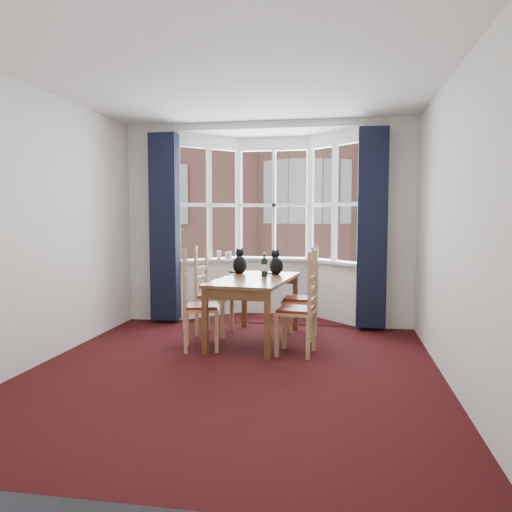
% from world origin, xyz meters
% --- Properties ---
extents(floor, '(4.50, 4.50, 0.00)m').
position_xyz_m(floor, '(0.00, 0.00, 0.00)').
color(floor, black).
rests_on(floor, ground).
extents(ceiling, '(4.50, 4.50, 0.00)m').
position_xyz_m(ceiling, '(0.00, 0.00, 2.80)').
color(ceiling, white).
rests_on(ceiling, floor).
extents(wall_left, '(0.00, 4.50, 4.50)m').
position_xyz_m(wall_left, '(-2.00, 0.00, 1.40)').
color(wall_left, silver).
rests_on(wall_left, floor).
extents(wall_right, '(0.00, 4.50, 4.50)m').
position_xyz_m(wall_right, '(2.00, 0.00, 1.40)').
color(wall_right, silver).
rests_on(wall_right, floor).
extents(wall_near, '(4.00, 0.00, 4.00)m').
position_xyz_m(wall_near, '(0.00, -2.25, 1.40)').
color(wall_near, silver).
rests_on(wall_near, floor).
extents(wall_back_pier_left, '(0.70, 0.12, 2.80)m').
position_xyz_m(wall_back_pier_left, '(-1.65, 2.25, 1.40)').
color(wall_back_pier_left, silver).
rests_on(wall_back_pier_left, floor).
extents(wall_back_pier_right, '(0.70, 0.12, 2.80)m').
position_xyz_m(wall_back_pier_right, '(1.65, 2.25, 1.40)').
color(wall_back_pier_right, silver).
rests_on(wall_back_pier_right, floor).
extents(bay_window, '(2.76, 0.94, 2.80)m').
position_xyz_m(bay_window, '(0.00, 2.75, 1.40)').
color(bay_window, white).
rests_on(bay_window, floor).
extents(curtain_left, '(0.38, 0.22, 2.60)m').
position_xyz_m(curtain_left, '(-1.42, 2.07, 1.35)').
color(curtain_left, black).
rests_on(curtain_left, floor).
extents(curtain_right, '(0.38, 0.22, 2.60)m').
position_xyz_m(curtain_right, '(1.42, 2.07, 1.35)').
color(curtain_right, black).
rests_on(curtain_right, floor).
extents(dining_table, '(0.98, 1.59, 0.77)m').
position_xyz_m(dining_table, '(0.01, 1.24, 0.68)').
color(dining_table, brown).
rests_on(dining_table, floor).
extents(chair_left_near, '(0.49, 0.51, 0.92)m').
position_xyz_m(chair_left_near, '(-0.62, 0.76, 0.47)').
color(chair_left_near, tan).
rests_on(chair_left_near, floor).
extents(chair_left_far, '(0.44, 0.46, 0.92)m').
position_xyz_m(chair_left_far, '(-0.65, 1.51, 0.47)').
color(chair_left_far, tan).
rests_on(chair_left_far, floor).
extents(chair_right_near, '(0.45, 0.47, 0.92)m').
position_xyz_m(chair_right_near, '(0.64, 0.75, 0.47)').
color(chair_right_near, tan).
rests_on(chair_right_near, floor).
extents(chair_right_far, '(0.43, 0.45, 0.92)m').
position_xyz_m(chair_right_far, '(0.62, 1.48, 0.47)').
color(chair_right_far, tan).
rests_on(chair_right_far, floor).
extents(cat_left, '(0.23, 0.28, 0.34)m').
position_xyz_m(cat_left, '(-0.27, 1.69, 0.90)').
color(cat_left, black).
rests_on(cat_left, dining_table).
extents(cat_right, '(0.23, 0.28, 0.33)m').
position_xyz_m(cat_right, '(0.21, 1.66, 0.89)').
color(cat_right, black).
rests_on(cat_right, dining_table).
extents(wine_bottle, '(0.07, 0.07, 0.29)m').
position_xyz_m(wine_bottle, '(0.09, 1.42, 0.90)').
color(wine_bottle, black).
rests_on(wine_bottle, dining_table).
extents(candle_tall, '(0.06, 0.06, 0.12)m').
position_xyz_m(candle_tall, '(-0.78, 2.60, 0.93)').
color(candle_tall, white).
rests_on(candle_tall, bay_window).
extents(candle_short, '(0.06, 0.06, 0.10)m').
position_xyz_m(candle_short, '(-0.66, 2.63, 0.92)').
color(candle_short, white).
rests_on(candle_short, bay_window).
extents(candle_extra, '(0.05, 0.05, 0.11)m').
position_xyz_m(candle_extra, '(-0.62, 2.65, 0.93)').
color(candle_extra, white).
rests_on(candle_extra, bay_window).
extents(street, '(80.00, 80.00, 0.00)m').
position_xyz_m(street, '(0.00, 32.25, -6.00)').
color(street, '#333335').
rests_on(street, ground).
extents(tenement_building, '(18.40, 7.80, 15.20)m').
position_xyz_m(tenement_building, '(0.00, 14.01, 1.60)').
color(tenement_building, '#9E6151').
rests_on(tenement_building, street).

